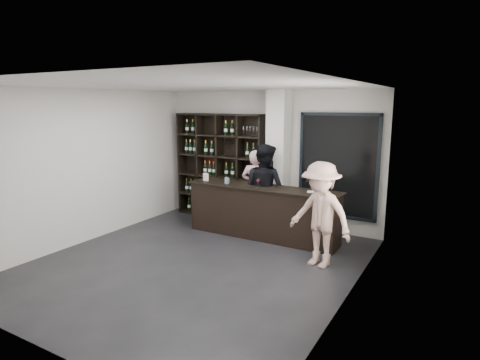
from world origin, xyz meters
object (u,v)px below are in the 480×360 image
Objects in this scene: taster_black at (264,189)px; wine_shelf at (220,166)px; tasting_counter at (262,212)px; taster_pink at (255,188)px; customer at (320,215)px.

wine_shelf is at bearing -10.41° from taster_black.
tasting_counter is 1.70× the size of taster_black.
tasting_counter is at bearing -28.52° from wine_shelf.
taster_black is at bearing -21.78° from wine_shelf.
wine_shelf reaches higher than taster_black.
taster_pink is 0.59m from taster_black.
customer is (1.53, -1.05, -0.06)m from taster_black.
wine_shelf is 1.39× the size of customer.
taster_black is at bearing 123.99° from taster_pink.
customer is at bearing -28.80° from tasting_counter.
wine_shelf is 3.38m from customer.
customer reaches higher than tasting_counter.
tasting_counter is (1.50, -0.82, -0.68)m from wine_shelf.
tasting_counter is 1.89× the size of taster_pink.
customer is (1.95, -1.46, 0.03)m from taster_pink.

